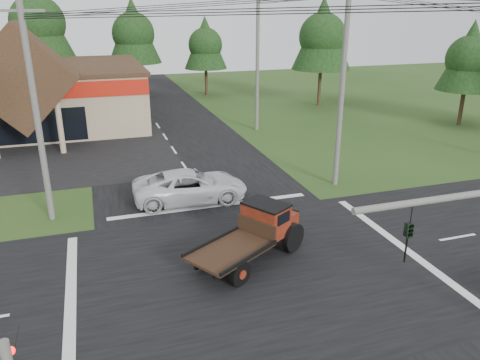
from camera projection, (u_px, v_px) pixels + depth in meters
name	position (u px, v px, depth m)	size (l,w,h in m)	color
ground	(254.00, 273.00, 18.79)	(120.00, 120.00, 0.00)	#254317
road_ns	(254.00, 273.00, 18.79)	(12.00, 120.00, 0.02)	black
road_ew	(254.00, 273.00, 18.79)	(120.00, 12.00, 0.02)	black
utility_pole_nw	(36.00, 113.00, 21.76)	(2.00, 0.30, 10.50)	#595651
utility_pole_ne	(342.00, 86.00, 26.17)	(2.00, 0.30, 11.50)	#595651
utility_pole_n	(257.00, 62.00, 38.72)	(2.00, 0.30, 11.20)	#595651
tree_row_c	(37.00, 20.00, 49.47)	(7.28, 7.28, 13.13)	#332316
tree_row_d	(133.00, 31.00, 53.70)	(6.16, 6.16, 11.11)	#332316
tree_row_e	(205.00, 43.00, 54.68)	(5.04, 5.04, 9.09)	#332316
tree_side_ne	(323.00, 34.00, 48.16)	(6.16, 6.16, 11.11)	#332316
tree_side_e_near	(470.00, 56.00, 40.22)	(5.04, 5.04, 9.09)	#332316
antique_flatbed_truck	(249.00, 236.00, 19.28)	(2.12, 5.56, 2.32)	#52180B
white_pickup	(190.00, 186.00, 25.51)	(2.85, 6.19, 1.72)	silver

